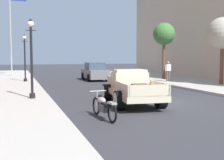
% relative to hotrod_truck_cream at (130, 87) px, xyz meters
% --- Properties ---
extents(ground_plane, '(140.00, 140.00, 0.00)m').
position_rel_hotrod_truck_cream_xyz_m(ground_plane, '(1.06, -0.08, -0.75)').
color(ground_plane, '#333338').
extents(hotrod_truck_cream, '(2.55, 5.07, 1.58)m').
position_rel_hotrod_truck_cream_xyz_m(hotrod_truck_cream, '(0.00, 0.00, 0.00)').
color(hotrod_truck_cream, beige).
rests_on(hotrod_truck_cream, ground).
extents(motorcycle_parked, '(0.62, 2.12, 0.93)m').
position_rel_hotrod_truck_cream_xyz_m(motorcycle_parked, '(-2.16, -2.78, -0.31)').
color(motorcycle_parked, black).
rests_on(motorcycle_parked, ground).
extents(car_background_grey, '(1.96, 4.34, 1.65)m').
position_rel_hotrod_truck_cream_xyz_m(car_background_grey, '(1.84, 12.93, 0.01)').
color(car_background_grey, slate).
rests_on(car_background_grey, ground).
extents(pedestrian_sidewalk_right, '(0.53, 0.22, 1.65)m').
position_rel_hotrod_truck_cream_xyz_m(pedestrian_sidewalk_right, '(6.82, 8.21, 0.33)').
color(pedestrian_sidewalk_right, brown).
rests_on(pedestrian_sidewalk_right, sidewalk_right).
extents(street_lamp_near, '(0.50, 0.32, 3.85)m').
position_rel_hotrod_truck_cream_xyz_m(street_lamp_near, '(-4.33, 2.00, 1.63)').
color(street_lamp_near, black).
rests_on(street_lamp_near, sidewalk_left).
extents(street_lamp_far, '(0.50, 0.32, 3.85)m').
position_rel_hotrod_truck_cream_xyz_m(street_lamp_far, '(-4.35, 11.95, 1.63)').
color(street_lamp_far, black).
rests_on(street_lamp_far, sidewalk_left).
extents(flagpole, '(1.74, 0.16, 9.16)m').
position_rel_hotrod_truck_cream_xyz_m(flagpole, '(-5.27, 19.31, 5.02)').
color(flagpole, '#B2B2B7').
rests_on(flagpole, sidewalk_left).
extents(street_tree_nearest, '(2.30, 2.30, 4.90)m').
position_rel_hotrod_truck_cream_xyz_m(street_tree_nearest, '(9.28, 4.76, 3.11)').
color(street_tree_nearest, brown).
rests_on(street_tree_nearest, sidewalk_right).
extents(street_tree_second, '(2.02, 2.02, 5.14)m').
position_rel_hotrod_truck_cream_xyz_m(street_tree_second, '(7.91, 10.91, 3.46)').
color(street_tree_second, brown).
rests_on(street_tree_second, sidewalk_right).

